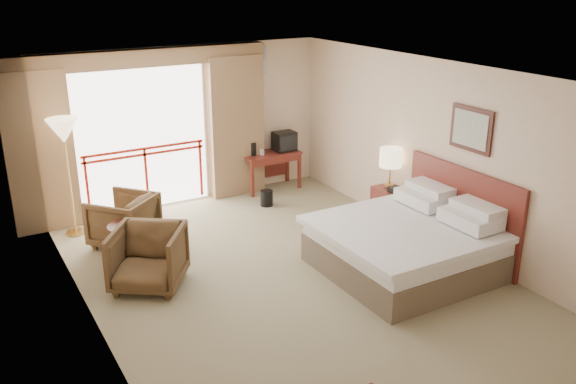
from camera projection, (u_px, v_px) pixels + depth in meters
floor at (289, 278)px, 8.11m from camera, size 7.00×7.00×0.00m
ceiling at (290, 74)px, 7.20m from camera, size 7.00×7.00×0.00m
wall_back at (187, 125)px, 10.50m from camera, size 5.00×0.00×5.00m
wall_front at (513, 306)px, 4.81m from camera, size 5.00×0.00×5.00m
wall_left at (87, 220)px, 6.47m from camera, size 0.00×7.00×7.00m
wall_right at (438, 154)px, 8.84m from camera, size 0.00×7.00×7.00m
balcony_door at (143, 140)px, 10.16m from camera, size 2.40×0.00×2.40m
balcony_railing at (145, 162)px, 10.27m from camera, size 2.09×0.03×1.02m
curtain_left at (39, 153)px, 9.25m from camera, size 1.00×0.26×2.50m
curtain_right at (236, 127)px, 10.81m from camera, size 1.00×0.26×2.50m
valance at (138, 58)px, 9.62m from camera, size 4.40×0.22×0.28m
hvac_vent at (254, 61)px, 10.75m from camera, size 0.50×0.04×0.50m
bed at (408, 245)px, 8.21m from camera, size 2.13×2.06×0.97m
headboard at (462, 212)px, 8.57m from camera, size 0.06×2.10×1.30m
framed_art at (471, 129)px, 8.17m from camera, size 0.04×0.72×0.60m
nightstand at (390, 207)px, 9.72m from camera, size 0.47×0.54×0.62m
table_lamp at (391, 158)px, 9.49m from camera, size 0.35×0.35×0.62m
phone at (395, 189)px, 9.45m from camera, size 0.20×0.17×0.08m
desk at (269, 160)px, 11.30m from camera, size 1.08×0.52×0.70m
tv at (285, 141)px, 11.29m from camera, size 0.40×0.32×0.36m
coffee_maker at (253, 149)px, 11.00m from camera, size 0.13×0.13×0.24m
cup at (262, 152)px, 11.06m from camera, size 0.08×0.08×0.11m
wastebasket at (267, 198)px, 10.58m from camera, size 0.27×0.27×0.27m
armchair_far at (126, 244)px, 9.12m from camera, size 1.17×1.17×0.77m
armchair_near at (151, 286)px, 7.90m from camera, size 1.21×1.21×0.80m
side_table at (129, 238)px, 8.33m from camera, size 0.55×0.55×0.60m
book at (128, 225)px, 8.27m from camera, size 0.21×0.25×0.02m
floor_lamp at (64, 136)px, 8.96m from camera, size 0.47×0.47×1.83m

